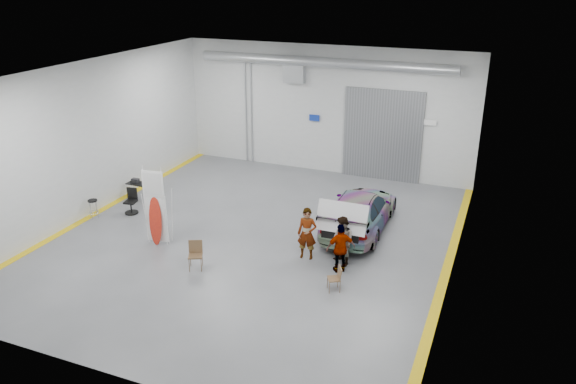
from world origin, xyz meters
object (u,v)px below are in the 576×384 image
at_px(shop_stool, 94,209).
at_px(office_chair, 132,203).
at_px(surfboard_display, 155,213).
at_px(folding_chair_near, 196,261).
at_px(sedan_car, 359,211).
at_px(person_c, 341,248).
at_px(person_b, 342,241).
at_px(work_table, 138,183).
at_px(folding_chair_far, 334,283).
at_px(person_a, 307,234).

relative_size(shop_stool, office_chair, 0.75).
bearing_deg(surfboard_display, folding_chair_near, -32.24).
bearing_deg(surfboard_display, office_chair, 135.12).
distance_m(shop_stool, office_chair, 1.46).
relative_size(sedan_car, shop_stool, 6.77).
height_order(person_c, folding_chair_near, person_c).
bearing_deg(folding_chair_near, office_chair, 122.41).
height_order(person_b, work_table, person_b).
bearing_deg(person_b, folding_chair_near, -116.30).
distance_m(folding_chair_near, folding_chair_far, 4.60).
xyz_separation_m(person_b, office_chair, (-9.06, 0.90, -0.40)).
bearing_deg(person_b, office_chair, -147.64).
xyz_separation_m(surfboard_display, shop_stool, (-3.59, 0.96, -0.81)).
bearing_deg(person_c, shop_stool, -36.72).
bearing_deg(sedan_car, office_chair, 11.47).
height_order(person_b, office_chair, person_b).
xyz_separation_m(surfboard_display, office_chair, (-2.50, 1.94, -0.74)).
bearing_deg(person_b, surfboard_display, -133.02).
distance_m(person_c, work_table, 10.24).
distance_m(person_a, person_b, 1.24).
height_order(folding_chair_far, work_table, work_table).
height_order(person_c, work_table, person_c).
distance_m(person_b, shop_stool, 10.17).
bearing_deg(person_b, folding_chair_far, -43.32).
height_order(person_a, work_table, person_a).
relative_size(person_c, shop_stool, 2.19).
bearing_deg(shop_stool, person_c, -2.22).
bearing_deg(shop_stool, work_table, 80.77).
relative_size(person_a, person_c, 1.09).
relative_size(person_c, work_table, 1.53).
relative_size(folding_chair_near, shop_stool, 1.24).
relative_size(person_b, folding_chair_far, 2.12).
xyz_separation_m(person_c, folding_chair_near, (-4.42, -1.62, -0.54)).
relative_size(sedan_car, surfboard_display, 1.76).
height_order(folding_chair_near, shop_stool, folding_chair_near).
height_order(sedan_car, person_c, person_c).
bearing_deg(surfboard_display, work_table, 126.38).
bearing_deg(person_a, office_chair, 166.19).
distance_m(person_b, folding_chair_near, 4.84).
distance_m(person_a, shop_stool, 8.93).
distance_m(person_c, surfboard_display, 6.68).
bearing_deg(office_chair, work_table, 105.51).
bearing_deg(folding_chair_far, sedan_car, 157.26).
distance_m(person_c, folding_chair_far, 1.34).
relative_size(surfboard_display, work_table, 2.69).
distance_m(person_b, work_table, 10.04).
bearing_deg(office_chair, sedan_car, 2.05).
xyz_separation_m(sedan_car, shop_stool, (-9.95, -2.94, -0.37)).
bearing_deg(folding_chair_far, person_b, 160.06).
bearing_deg(office_chair, person_c, -19.00).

